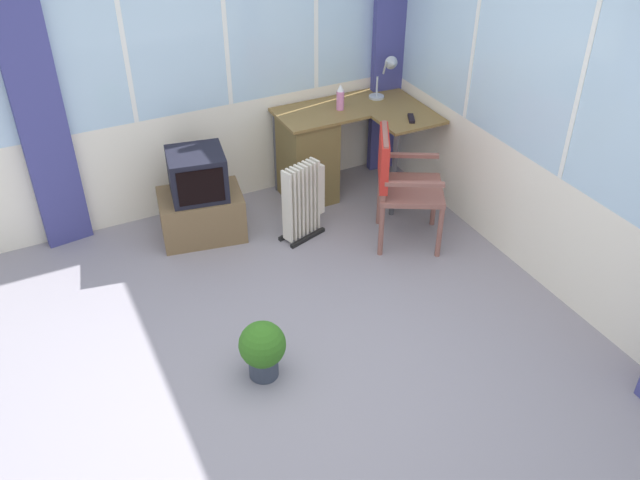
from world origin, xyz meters
name	(u,v)px	position (x,y,z in m)	size (l,w,h in m)	color
ground	(300,367)	(0.00, 0.00, -0.03)	(4.83, 5.21, 0.06)	gray
north_window_panel	(178,60)	(0.00, 2.13, 1.27)	(3.83, 0.07, 2.55)	white
east_window_panel	(576,120)	(1.94, 0.00, 1.27)	(0.07, 4.21, 2.55)	white
curtain_north_left	(35,95)	(-1.05, 2.05, 1.22)	(0.34, 0.07, 2.45)	#404182
curtain_corner	(392,37)	(1.81, 2.00, 1.22)	(0.34, 0.07, 2.45)	#404182
desk	(314,153)	(0.98, 1.81, 0.42)	(1.20, 0.88, 0.77)	brown
desk_lamp	(389,71)	(1.68, 1.82, 1.01)	(0.23, 0.20, 0.37)	#B2B7BC
tv_remote	(411,118)	(1.64, 1.37, 0.78)	(0.04, 0.15, 0.02)	black
spray_bottle	(340,97)	(1.22, 1.80, 0.87)	(0.06, 0.06, 0.22)	pink
wooden_armchair	(395,174)	(1.24, 0.94, 0.58)	(0.65, 0.65, 0.92)	#8A554A
tv_on_stand	(200,200)	(-0.08, 1.65, 0.32)	(0.71, 0.55, 0.73)	brown
space_heater	(304,200)	(0.64, 1.30, 0.32)	(0.41, 0.27, 0.64)	silver
potted_plant	(263,348)	(-0.24, 0.02, 0.22)	(0.29, 0.29, 0.39)	#363D4C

